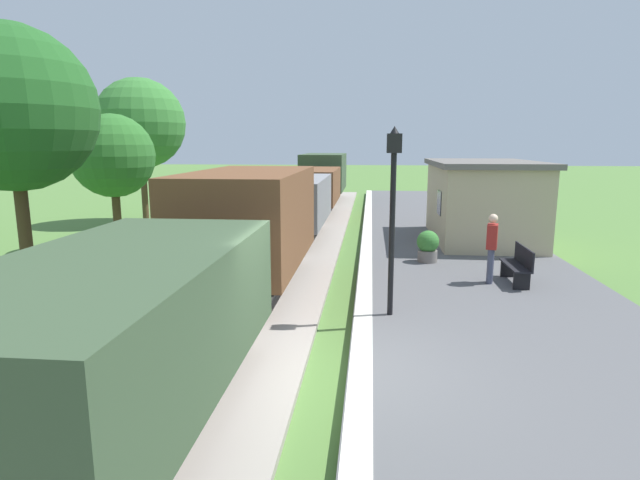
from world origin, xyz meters
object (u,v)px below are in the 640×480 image
(bench_near_hut, at_px, (518,264))
(bench_down_platform, at_px, (454,212))
(potted_planter, at_px, (428,246))
(tree_field_left, at_px, (140,124))
(person_waiting, at_px, (492,246))
(freight_train, at_px, (293,200))
(tree_trackside_mid, at_px, (11,109))
(lamp_post_near, at_px, (393,187))
(tree_trackside_far, at_px, (113,156))
(station_hut, at_px, (482,200))

(bench_near_hut, relative_size, bench_down_platform, 1.00)
(potted_planter, bearing_deg, bench_near_hut, -47.28)
(bench_near_hut, bearing_deg, tree_field_left, 144.43)
(person_waiting, relative_size, potted_planter, 1.87)
(freight_train, height_order, tree_trackside_mid, tree_trackside_mid)
(freight_train, bearing_deg, person_waiting, -47.76)
(freight_train, distance_m, tree_trackside_mid, 10.10)
(freight_train, bearing_deg, potted_planter, -43.10)
(bench_down_platform, bearing_deg, tree_field_left, 179.52)
(freight_train, height_order, tree_field_left, tree_field_left)
(tree_trackside_mid, relative_size, tree_field_left, 0.94)
(lamp_post_near, bearing_deg, freight_train, 110.14)
(bench_down_platform, distance_m, tree_field_left, 14.46)
(bench_down_platform, xyz_separation_m, tree_trackside_far, (-12.34, -5.70, 2.48))
(bench_down_platform, height_order, potted_planter, potted_planter)
(bench_near_hut, relative_size, tree_trackside_mid, 0.24)
(person_waiting, xyz_separation_m, tree_field_left, (-13.28, 10.03, 3.31))
(freight_train, relative_size, tree_trackside_mid, 5.32)
(potted_planter, distance_m, tree_trackside_far, 10.87)
(bench_down_platform, bearing_deg, bench_near_hut, -90.00)
(tree_trackside_mid, xyz_separation_m, tree_field_left, (-2.67, 12.03, 0.15))
(potted_planter, xyz_separation_m, lamp_post_near, (-1.24, -4.80, 2.08))
(station_hut, relative_size, tree_field_left, 0.89)
(potted_planter, relative_size, lamp_post_near, 0.25)
(station_hut, distance_m, bench_near_hut, 5.92)
(tree_trackside_mid, height_order, tree_trackside_far, tree_trackside_mid)
(lamp_post_near, distance_m, tree_trackside_far, 11.43)
(station_hut, distance_m, tree_field_left, 15.09)
(station_hut, height_order, tree_field_left, tree_field_left)
(lamp_post_near, bearing_deg, station_hut, 67.83)
(bench_near_hut, bearing_deg, tree_trackside_mid, -169.74)
(person_waiting, height_order, tree_field_left, tree_field_left)
(bench_down_platform, xyz_separation_m, person_waiting, (-0.68, -9.92, 0.46))
(potted_planter, relative_size, tree_field_left, 0.14)
(tree_field_left, bearing_deg, station_hut, -16.23)
(freight_train, relative_size, bench_near_hut, 21.73)
(lamp_post_near, bearing_deg, person_waiting, 46.17)
(lamp_post_near, xyz_separation_m, tree_trackside_mid, (-8.09, 0.63, 1.54))
(lamp_post_near, bearing_deg, bench_down_platform, 75.69)
(tree_field_left, bearing_deg, lamp_post_near, -49.64)
(bench_near_hut, relative_size, potted_planter, 1.64)
(bench_down_platform, xyz_separation_m, lamp_post_near, (-3.20, -12.54, 2.08))
(bench_near_hut, bearing_deg, lamp_post_near, -140.09)
(station_hut, bearing_deg, tree_trackside_far, -172.45)
(tree_trackside_far, bearing_deg, tree_field_left, 105.57)
(tree_trackside_mid, distance_m, tree_trackside_far, 6.41)
(freight_train, xyz_separation_m, bench_down_platform, (6.53, 3.47, -0.80))
(lamp_post_near, relative_size, tree_trackside_far, 0.80)
(freight_train, bearing_deg, tree_field_left, 154.23)
(person_waiting, relative_size, tree_trackside_mid, 0.28)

